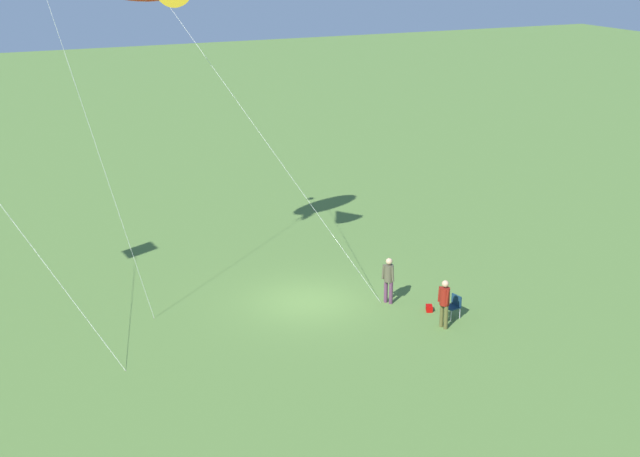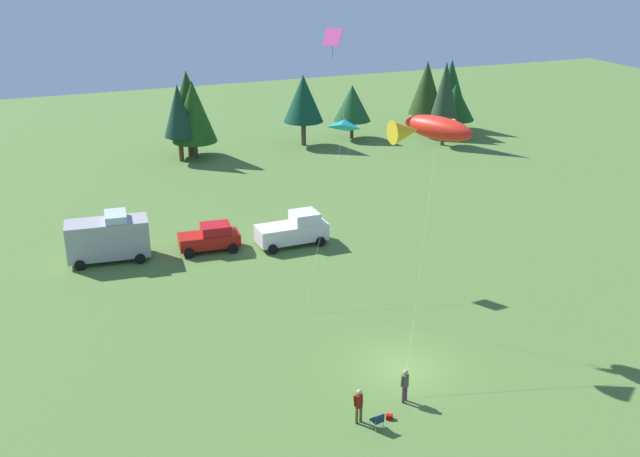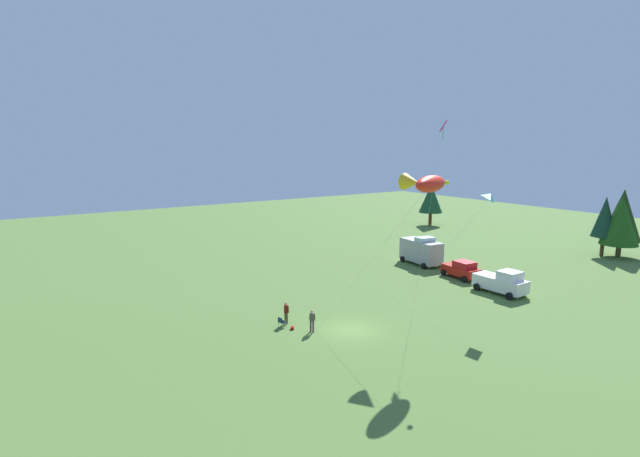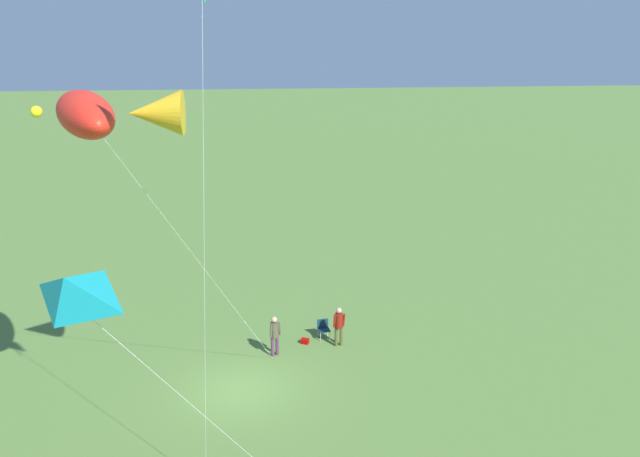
# 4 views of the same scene
# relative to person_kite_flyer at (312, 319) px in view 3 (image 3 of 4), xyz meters

# --- Properties ---
(ground_plane) EXTENTS (160.00, 160.00, 0.00)m
(ground_plane) POSITION_rel_person_kite_flyer_xyz_m (1.34, 2.67, -1.02)
(ground_plane) COLOR #507233
(person_kite_flyer) EXTENTS (0.52, 0.46, 1.74)m
(person_kite_flyer) POSITION_rel_person_kite_flyer_xyz_m (0.00, 0.00, 0.00)
(person_kite_flyer) COLOR #522F47
(person_kite_flyer) RESTS_ON ground
(folding_chair) EXTENTS (0.56, 0.56, 0.82)m
(folding_chair) POSITION_rel_person_kite_flyer_xyz_m (-2.10, -1.46, -0.53)
(folding_chair) COLOR #122E43
(folding_chair) RESTS_ON ground
(person_spectator) EXTENTS (0.54, 0.39, 1.74)m
(person_spectator) POSITION_rel_person_kite_flyer_xyz_m (-2.69, -0.69, 0.00)
(person_spectator) COLOR #4D4D24
(person_spectator) RESTS_ON ground
(backpack_on_grass) EXTENTS (0.38, 0.33, 0.22)m
(backpack_on_grass) POSITION_rel_person_kite_flyer_xyz_m (-1.28, -0.98, -0.91)
(backpack_on_grass) COLOR #A60805
(backpack_on_grass) RESTS_ON ground
(van_motorhome_grey) EXTENTS (5.59, 3.03, 3.34)m
(van_motorhome_grey) POSITION_rel_person_kite_flyer_xyz_m (-10.78, 22.23, 0.62)
(van_motorhome_grey) COLOR #A19C9F
(van_motorhome_grey) RESTS_ON ground
(car_red_sedan) EXTENTS (4.34, 2.52, 1.89)m
(car_red_sedan) POSITION_rel_person_kite_flyer_xyz_m (-3.98, 21.37, -0.07)
(car_red_sedan) COLOR red
(car_red_sedan) RESTS_ON ground
(truck_white_pickup) EXTENTS (5.03, 2.46, 2.34)m
(truck_white_pickup) POSITION_rel_person_kite_flyer_xyz_m (1.79, 20.22, 0.08)
(truck_white_pickup) COLOR white
(truck_white_pickup) RESTS_ON ground
(kite_large_fish) EXTENTS (6.43, 8.83, 11.87)m
(kite_large_fish) POSITION_rel_person_kite_flyer_xyz_m (4.58, 6.81, 10.22)
(kite_large_fish) COLOR red
(kite_large_fish) RESTS_ON ground
(kite_delta_teal) EXTENTS (5.91, 6.49, 10.14)m
(kite_delta_teal) POSITION_rel_person_kite_flyer_xyz_m (3.56, 15.52, 8.63)
(kite_delta_teal) COLOR teal
(kite_delta_teal) RESTS_ON ground
(kite_diamond_rainbow) EXTENTS (1.51, 4.43, 15.89)m
(kite_diamond_rainbow) POSITION_rel_person_kite_flyer_xyz_m (1.28, 11.88, 13.90)
(kite_diamond_rainbow) COLOR #D53890
(kite_diamond_rainbow) RESTS_ON ground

